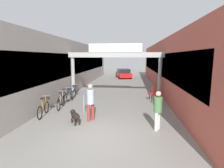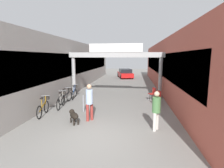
{
  "view_description": "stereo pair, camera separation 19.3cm",
  "coord_description": "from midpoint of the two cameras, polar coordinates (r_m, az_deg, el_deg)",
  "views": [
    {
      "loc": [
        1.25,
        -6.1,
        3.02
      ],
      "look_at": [
        0.0,
        4.96,
        1.3
      ],
      "focal_mm": 28.0,
      "sensor_mm": 36.0,
      "label": 1
    },
    {
      "loc": [
        1.44,
        -6.07,
        3.02
      ],
      "look_at": [
        0.0,
        4.96,
        1.3
      ],
      "focal_mm": 28.0,
      "sensor_mm": 36.0,
      "label": 2
    }
  ],
  "objects": [
    {
      "name": "bicycle_silver_second",
      "position": [
        10.99,
        -16.7,
        -5.19
      ],
      "size": [
        0.46,
        1.68,
        0.98
      ],
      "color": "black",
      "rests_on": "ground_plane"
    },
    {
      "name": "ground_plane",
      "position": [
        6.93,
        -5.66,
        -17.13
      ],
      "size": [
        80.0,
        80.0,
        0.0
      ],
      "primitive_type": "plane",
      "color": "gray"
    },
    {
      "name": "pedestrian_companion",
      "position": [
        7.48,
        14.03,
        -7.63
      ],
      "size": [
        0.46,
        0.46,
        1.65
      ],
      "color": "silver",
      "rests_on": "ground_plane"
    },
    {
      "name": "bicycle_blue_farthest",
      "position": [
        13.27,
        -12.81,
        -2.66
      ],
      "size": [
        0.46,
        1.68,
        0.98
      ],
      "color": "black",
      "rests_on": "ground_plane"
    },
    {
      "name": "bicycle_orange_nearest",
      "position": [
        9.87,
        -21.85,
        -7.04
      ],
      "size": [
        0.46,
        1.68,
        0.98
      ],
      "color": "black",
      "rests_on": "ground_plane"
    },
    {
      "name": "storefront_right",
      "position": [
        17.51,
        18.88,
        5.59
      ],
      "size": [
        3.0,
        26.0,
        4.37
      ],
      "color": "#B25142",
      "rests_on": "ground_plane"
    },
    {
      "name": "storefront_left",
      "position": [
        18.28,
        -14.27,
        5.9
      ],
      "size": [
        3.0,
        26.0,
        4.37
      ],
      "color": "#9E9993",
      "rests_on": "ground_plane"
    },
    {
      "name": "parked_car_red",
      "position": [
        25.69,
        3.55,
        3.47
      ],
      "size": [
        2.62,
        4.29,
        1.33
      ],
      "color": "red",
      "rests_on": "ground_plane"
    },
    {
      "name": "arcade_sign_gateway",
      "position": [
        13.32,
        0.65,
        8.02
      ],
      "size": [
        7.4,
        0.47,
        4.01
      ],
      "color": "#B2B2B2",
      "rests_on": "ground_plane"
    },
    {
      "name": "bicycle_black_third",
      "position": [
        12.07,
        -15.28,
        -3.89
      ],
      "size": [
        0.46,
        1.68,
        0.98
      ],
      "color": "black",
      "rests_on": "ground_plane"
    },
    {
      "name": "bollard_post_metal",
      "position": [
        9.88,
        -9.72,
        -6.29
      ],
      "size": [
        0.1,
        0.1,
        0.93
      ],
      "color": "gray",
      "rests_on": "ground_plane"
    },
    {
      "name": "cafe_chair_red_farther",
      "position": [
        12.63,
        12.65,
        -2.76
      ],
      "size": [
        0.53,
        0.53,
        0.89
      ],
      "color": "gray",
      "rests_on": "ground_plane"
    },
    {
      "name": "dog_on_leash",
      "position": [
        8.31,
        -12.69,
        -9.98
      ],
      "size": [
        0.72,
        0.81,
        0.6
      ],
      "color": "black",
      "rests_on": "ground_plane"
    },
    {
      "name": "cafe_chair_red_nearer",
      "position": [
        11.63,
        14.22,
        -3.81
      ],
      "size": [
        0.53,
        0.53,
        0.89
      ],
      "color": "gray",
      "rests_on": "ground_plane"
    },
    {
      "name": "pedestrian_with_dog",
      "position": [
        8.35,
        -7.7,
        -5.17
      ],
      "size": [
        0.48,
        0.48,
        1.77
      ],
      "color": "#99332D",
      "rests_on": "ground_plane"
    }
  ]
}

